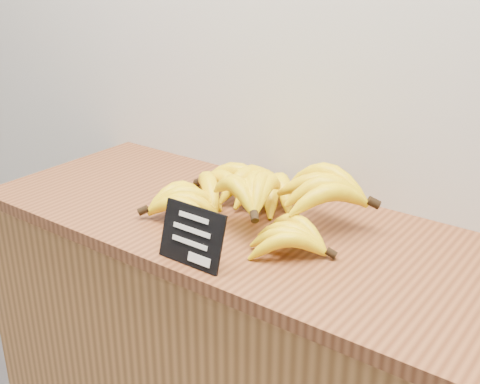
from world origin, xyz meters
TOP-DOWN VIEW (x-y plane):
  - counter_top at (0.06, 2.75)m, footprint 1.33×0.54m
  - chalkboard_sign at (0.07, 2.53)m, footprint 0.15×0.04m
  - banana_pile at (0.05, 2.78)m, footprint 0.50×0.39m

SIDE VIEW (x-z plane):
  - counter_top at x=0.06m, z-range 0.90..0.93m
  - banana_pile at x=0.05m, z-range 0.92..1.05m
  - chalkboard_sign at x=0.07m, z-range 0.93..1.04m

